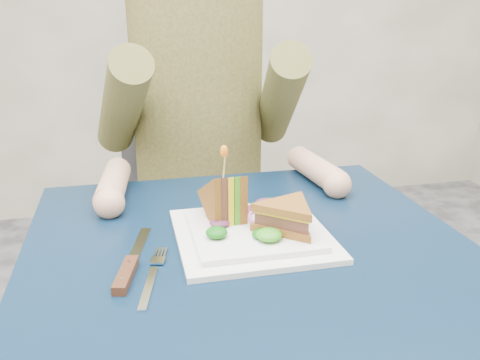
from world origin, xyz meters
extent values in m
cube|color=black|center=(0.00, 0.00, 0.71)|extent=(0.75, 0.75, 0.03)
cylinder|color=#595B5E|center=(-0.32, 0.32, 0.35)|extent=(0.04, 0.04, 0.70)
cylinder|color=#595B5E|center=(0.32, 0.32, 0.35)|extent=(0.04, 0.04, 0.70)
cube|color=#47474C|center=(0.00, 0.60, 0.45)|extent=(0.42, 0.40, 0.04)
cube|color=#47474C|center=(0.00, 0.78, 0.70)|extent=(0.42, 0.03, 0.46)
cylinder|color=#47474C|center=(-0.18, 0.43, 0.21)|extent=(0.02, 0.02, 0.43)
cylinder|color=#47474C|center=(0.18, 0.43, 0.21)|extent=(0.02, 0.02, 0.43)
cylinder|color=#47474C|center=(-0.18, 0.77, 0.21)|extent=(0.02, 0.02, 0.43)
cylinder|color=#47474C|center=(0.18, 0.77, 0.21)|extent=(0.02, 0.02, 0.43)
cylinder|color=brown|center=(0.00, 0.58, 0.87)|extent=(0.34, 0.34, 0.52)
cylinder|color=brown|center=(-0.20, 0.49, 0.89)|extent=(0.15, 0.39, 0.31)
cylinder|color=tan|center=(-0.23, 0.29, 0.76)|extent=(0.08, 0.20, 0.06)
sphere|color=tan|center=(-0.23, 0.19, 0.76)|extent=(0.06, 0.06, 0.06)
cylinder|color=brown|center=(0.20, 0.49, 0.89)|extent=(0.15, 0.39, 0.31)
cylinder|color=tan|center=(0.23, 0.29, 0.76)|extent=(0.08, 0.20, 0.06)
sphere|color=tan|center=(0.23, 0.19, 0.76)|extent=(0.06, 0.06, 0.06)
cube|color=white|center=(0.01, 0.03, 0.73)|extent=(0.26, 0.26, 0.01)
cube|color=white|center=(0.01, 0.03, 0.74)|extent=(0.21, 0.21, 0.01)
cube|color=silver|center=(-0.18, -0.10, 0.73)|extent=(0.04, 0.12, 0.00)
cube|color=silver|center=(-0.16, -0.02, 0.73)|extent=(0.03, 0.03, 0.00)
cube|color=silver|center=(-0.16, 0.01, 0.73)|extent=(0.01, 0.03, 0.00)
cube|color=silver|center=(-0.15, 0.01, 0.73)|extent=(0.01, 0.03, 0.00)
cube|color=silver|center=(-0.15, 0.00, 0.73)|extent=(0.01, 0.03, 0.00)
cube|color=silver|center=(-0.14, 0.00, 0.73)|extent=(0.01, 0.03, 0.00)
cube|color=silver|center=(-0.18, 0.04, 0.73)|extent=(0.05, 0.14, 0.00)
cube|color=black|center=(-0.21, -0.06, 0.74)|extent=(0.04, 0.10, 0.01)
cylinder|color=silver|center=(-0.20, -0.04, 0.74)|extent=(0.01, 0.01, 0.00)
cylinder|color=silver|center=(-0.21, -0.09, 0.74)|extent=(0.01, 0.01, 0.00)
cylinder|color=tan|center=(-0.03, 0.08, 0.85)|extent=(0.01, 0.01, 0.06)
ellipsoid|color=orange|center=(-0.03, 0.08, 0.88)|extent=(0.01, 0.01, 0.02)
torus|color=#9E4C7A|center=(0.02, 0.04, 0.77)|extent=(0.04, 0.04, 0.02)
camera|label=1|loc=(-0.19, -0.74, 1.12)|focal=38.00mm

